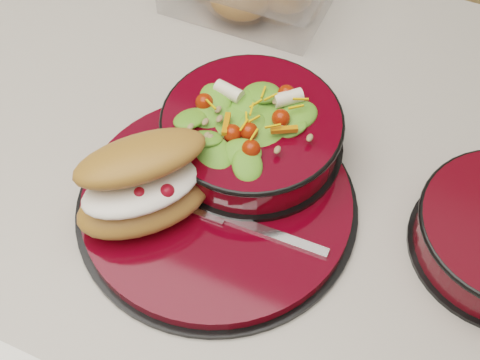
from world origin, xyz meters
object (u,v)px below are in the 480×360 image
at_px(salad_bowl, 252,127).
at_px(fork, 255,228).
at_px(island_counter, 267,304).
at_px(croissant, 144,185).
at_px(dinner_plate, 217,203).

xyz_separation_m(salad_bowl, fork, (0.05, -0.11, -0.03)).
distance_m(island_counter, fork, 0.49).
xyz_separation_m(island_counter, croissant, (-0.09, -0.16, 0.51)).
xyz_separation_m(dinner_plate, croissant, (-0.06, -0.04, 0.05)).
xyz_separation_m(croissant, fork, (0.12, 0.02, -0.04)).
distance_m(salad_bowl, fork, 0.12).
height_order(salad_bowl, fork, salad_bowl).
bearing_deg(salad_bowl, croissant, -118.09).
bearing_deg(island_counter, salad_bowl, -133.01).
bearing_deg(croissant, dinner_plate, -13.11).
relative_size(island_counter, croissant, 6.95).
bearing_deg(croissant, fork, -35.70).
relative_size(dinner_plate, fork, 2.07).
relative_size(croissant, fork, 1.14).
relative_size(dinner_plate, croissant, 1.81).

